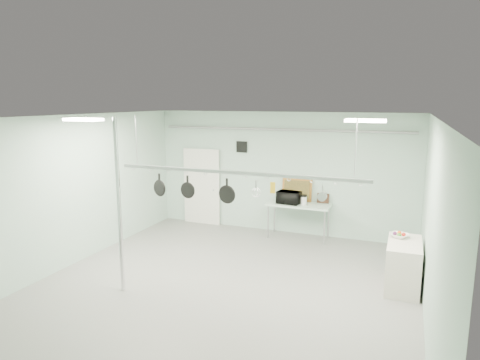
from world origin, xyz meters
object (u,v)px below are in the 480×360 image
at_px(chrome_pole, 119,207).
at_px(prep_table, 299,206).
at_px(coffee_canister, 304,201).
at_px(pot_rack, 235,171).
at_px(fruit_bowl, 399,235).
at_px(skillet_mid, 188,187).
at_px(skillet_right, 227,190).
at_px(microwave, 289,197).
at_px(side_cabinet, 403,265).
at_px(skillet_left, 159,184).

relative_size(chrome_pole, prep_table, 2.00).
bearing_deg(coffee_canister, prep_table, 147.43).
distance_m(prep_table, pot_rack, 3.61).
xyz_separation_m(fruit_bowl, skillet_mid, (-3.82, -1.36, 0.92)).
height_order(fruit_bowl, skillet_right, skillet_right).
xyz_separation_m(microwave, skillet_right, (-0.33, -3.23, 0.80)).
distance_m(chrome_pole, side_cabinet, 5.37).
relative_size(pot_rack, skillet_left, 11.20).
bearing_deg(fruit_bowl, coffee_canister, 141.10).
bearing_deg(side_cabinet, skillet_left, -166.42).
bearing_deg(side_cabinet, microwave, 142.63).
bearing_deg(skillet_mid, coffee_canister, 70.19).
relative_size(side_cabinet, skillet_left, 2.80).
relative_size(prep_table, skillet_mid, 3.62).
height_order(microwave, skillet_left, skillet_left).
relative_size(prep_table, side_cabinet, 1.33).
height_order(side_cabinet, skillet_left, skillet_left).
distance_m(coffee_canister, skillet_left, 3.96).
bearing_deg(coffee_canister, skillet_left, -123.86).
bearing_deg(skillet_right, microwave, 91.45).
distance_m(chrome_pole, skillet_mid, 1.31).
height_order(fruit_bowl, skillet_left, skillet_left).
xyz_separation_m(prep_table, skillet_right, (-0.57, -3.30, 1.03)).
relative_size(fruit_bowl, skillet_mid, 0.74).
distance_m(prep_table, skillet_mid, 3.72).
bearing_deg(side_cabinet, fruit_bowl, 113.46).
bearing_deg(coffee_canister, pot_rack, -99.66).
height_order(side_cabinet, skillet_right, skillet_right).
bearing_deg(fruit_bowl, prep_table, 141.45).
height_order(microwave, skillet_mid, skillet_mid).
height_order(prep_table, skillet_mid, skillet_mid).
xyz_separation_m(chrome_pole, fruit_bowl, (4.74, 2.26, -0.66)).
bearing_deg(fruit_bowl, pot_rack, -154.45).
relative_size(chrome_pole, side_cabinet, 2.67).
bearing_deg(prep_table, skillet_right, -99.73).
height_order(side_cabinet, pot_rack, pot_rack).
distance_m(prep_table, side_cabinet, 3.39).
bearing_deg(pot_rack, coffee_canister, 80.34).
xyz_separation_m(microwave, skillet_mid, (-1.14, -3.23, 0.80)).
height_order(coffee_canister, skillet_right, skillet_right).
distance_m(side_cabinet, skillet_mid, 4.32).
xyz_separation_m(coffee_canister, skillet_mid, (-1.53, -3.21, 0.85)).
distance_m(side_cabinet, fruit_bowl, 0.56).
xyz_separation_m(skillet_left, skillet_mid, (0.62, 0.00, -0.01)).
distance_m(pot_rack, fruit_bowl, 3.40).
bearing_deg(coffee_canister, side_cabinet, -41.23).
relative_size(prep_table, coffee_canister, 7.27).
relative_size(pot_rack, coffee_canister, 21.82).
distance_m(prep_table, coffee_canister, 0.25).
bearing_deg(skillet_left, side_cabinet, 32.02).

